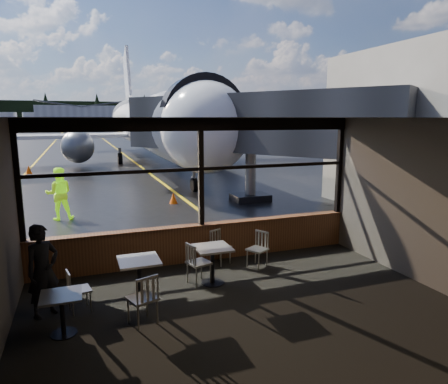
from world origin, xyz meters
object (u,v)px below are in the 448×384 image
airliner (150,89)px  chair_mid_s (142,299)px  chair_near_w (199,263)px  jet_bridge (248,145)px  cone_nose (173,198)px  cafe_table_near (213,265)px  cafe_table_left (62,315)px  chair_near_e (257,250)px  ground_crew (59,194)px  cone_wing (29,170)px  chair_near_n (221,247)px  cafe_table_mid (140,280)px  passenger (43,271)px  chair_mid_w (79,290)px

airliner → chair_mid_s: size_ratio=39.81×
airliner → chair_near_w: size_ratio=40.48×
jet_bridge → cone_nose: jet_bridge is taller
airliner → chair_near_w: (-3.14, -23.08, -5.22)m
cafe_table_near → chair_near_w: 0.30m
cafe_table_left → chair_mid_s: (1.27, -0.11, 0.12)m
chair_near_e → ground_crew: bearing=5.2°
cafe_table_near → cafe_table_left: cafe_table_near is taller
jet_bridge → cafe_table_left: (-6.74, -8.06, -2.10)m
cone_wing → cone_nose: bearing=-60.8°
cone_wing → chair_near_w: bearing=-75.3°
jet_bridge → cone_wing: jet_bridge is taller
chair_near_w → chair_near_n: chair_near_w is taller
chair_near_w → cone_nose: chair_near_w is taller
cafe_table_mid → passenger: 1.73m
cafe_table_near → ground_crew: bearing=114.7°
cafe_table_mid → chair_mid_w: cafe_table_mid is taller
cafe_table_mid → ground_crew: 7.59m
cafe_table_left → chair_near_w: chair_near_w is taller
cafe_table_near → chair_mid_s: chair_mid_s is taller
chair_mid_w → cone_nose: bearing=145.1°
passenger → chair_near_e: bearing=-26.0°
cafe_table_near → cone_wing: cafe_table_near is taller
cafe_table_near → chair_near_w: size_ratio=0.89×
chair_near_w → chair_near_n: (0.83, 0.95, -0.04)m
passenger → cone_nose: bearing=26.9°
cafe_table_left → cone_wing: (-2.59, 21.21, -0.06)m
chair_near_e → chair_near_w: chair_near_w is taller
chair_near_e → passenger: 4.64m
chair_near_w → chair_near_n: bearing=122.6°
chair_near_n → cone_nose: bearing=-121.4°
jet_bridge → chair_near_n: (-3.24, -5.90, -2.03)m
airliner → chair_mid_w: bearing=-102.3°
cafe_table_left → cone_nose: 10.23m
cafe_table_left → chair_near_w: bearing=24.4°
chair_mid_s → passenger: (-1.59, 0.92, 0.38)m
chair_near_e → cone_wing: bearing=-10.3°
chair_near_n → chair_mid_w: size_ratio=1.05×
jet_bridge → passenger: size_ratio=6.66×
cafe_table_left → passenger: 1.00m
cone_wing → ground_crew: bearing=-80.0°
cafe_table_near → chair_near_n: size_ratio=0.97×
jet_bridge → chair_near_n: 7.03m
cafe_table_near → chair_mid_w: cafe_table_near is taller
chair_near_n → cone_wing: 20.01m
jet_bridge → passenger: bearing=-134.2°
cafe_table_near → jet_bridge: bearing=61.3°
cafe_table_left → chair_mid_s: bearing=-4.8°
chair_near_n → cone_wing: size_ratio=1.47×
chair_near_e → chair_mid_s: chair_mid_s is taller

